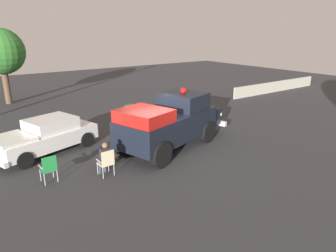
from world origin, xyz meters
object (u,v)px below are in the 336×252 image
lawn_chair_by_car (49,167)px  oak_tree_left (1,52)px  classic_hot_rod (45,136)px  spectator_seated (105,157)px  vintage_fire_truck (171,121)px  lawn_chair_near_truck (107,161)px  lawn_chair_spare (130,112)px  traffic_cone (183,121)px

lawn_chair_by_car → oak_tree_left: (-0.90, -14.10, 3.06)m
classic_hot_rod → spectator_seated: classic_hot_rod is taller
vintage_fire_truck → lawn_chair_near_truck: vintage_fire_truck is taller
lawn_chair_spare → oak_tree_left: size_ratio=0.19×
spectator_seated → vintage_fire_truck: bearing=-165.9°
spectator_seated → traffic_cone: (-5.98, -3.05, -0.39)m
classic_hot_rod → lawn_chair_spare: bearing=-159.3°
lawn_chair_by_car → traffic_cone: size_ratio=1.61×
lawn_chair_near_truck → lawn_chair_spare: 6.87m
classic_hot_rod → traffic_cone: 7.20m
lawn_chair_near_truck → oak_tree_left: (0.94, -14.79, 3.06)m
spectator_seated → oak_tree_left: bearing=-86.4°
lawn_chair_near_truck → traffic_cone: (-5.98, -3.18, -0.28)m
classic_hot_rod → oak_tree_left: bearing=-91.3°
spectator_seated → traffic_cone: bearing=-153.0°
lawn_chair_near_truck → lawn_chair_spare: (-3.98, -5.60, 0.00)m
oak_tree_left → lawn_chair_by_car: bearing=86.4°
lawn_chair_by_car → spectator_seated: 1.91m
vintage_fire_truck → spectator_seated: 3.78m
lawn_chair_near_truck → traffic_cone: 6.78m
classic_hot_rod → oak_tree_left: 11.52m
lawn_chair_spare → spectator_seated: spectator_seated is taller
classic_hot_rod → traffic_cone: classic_hot_rod is taller
lawn_chair_near_truck → oak_tree_left: oak_tree_left is taller
vintage_fire_truck → spectator_seated: vintage_fire_truck is taller
lawn_chair_by_car → lawn_chair_spare: bearing=-139.8°
lawn_chair_near_truck → vintage_fire_truck: bearing=-163.9°
classic_hot_rod → lawn_chair_near_truck: size_ratio=4.62×
vintage_fire_truck → oak_tree_left: oak_tree_left is taller
lawn_chair_by_car → lawn_chair_spare: (-5.82, -4.91, 0.00)m
spectator_seated → lawn_chair_by_car: bearing=-17.0°
classic_hot_rod → vintage_fire_truck: bearing=151.7°
lawn_chair_by_car → traffic_cone: (-7.81, -2.49, -0.28)m
lawn_chair_spare → spectator_seated: bearing=53.9°
lawn_chair_near_truck → lawn_chair_by_car: bearing=-20.6°
spectator_seated → oak_tree_left: size_ratio=0.24×
spectator_seated → traffic_cone: size_ratio=2.03×
lawn_chair_near_truck → oak_tree_left: size_ratio=0.19×
lawn_chair_by_car → oak_tree_left: bearing=-93.6°
classic_hot_rod → lawn_chair_spare: classic_hot_rod is taller
classic_hot_rod → lawn_chair_spare: 5.54m
oak_tree_left → traffic_cone: oak_tree_left is taller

